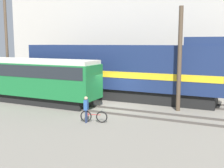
{
  "coord_description": "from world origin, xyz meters",
  "views": [
    {
      "loc": [
        8.71,
        -18.73,
        4.78
      ],
      "look_at": [
        0.0,
        -0.35,
        1.8
      ],
      "focal_mm": 45.0,
      "sensor_mm": 36.0,
      "label": 1
    }
  ],
  "objects_px": {
    "utility_pole_left": "(7,48)",
    "utility_pole_center": "(180,60)",
    "person": "(86,107)",
    "freight_locomotive": "(121,71)",
    "streetcar": "(32,78)",
    "bicycle": "(94,117)"
  },
  "relations": [
    {
      "from": "utility_pole_left",
      "to": "utility_pole_center",
      "type": "relative_size",
      "value": 1.2
    },
    {
      "from": "freight_locomotive",
      "to": "person",
      "type": "distance_m",
      "value": 7.89
    },
    {
      "from": "streetcar",
      "to": "utility_pole_left",
      "type": "xyz_separation_m",
      "value": [
        -4.87,
        2.26,
        2.34
      ]
    },
    {
      "from": "bicycle",
      "to": "utility_pole_left",
      "type": "distance_m",
      "value": 13.75
    },
    {
      "from": "person",
      "to": "utility_pole_left",
      "type": "distance_m",
      "value": 13.34
    },
    {
      "from": "utility_pole_center",
      "to": "person",
      "type": "bearing_deg",
      "value": -128.82
    },
    {
      "from": "freight_locomotive",
      "to": "streetcar",
      "type": "relative_size",
      "value": 1.51
    },
    {
      "from": "freight_locomotive",
      "to": "streetcar",
      "type": "bearing_deg",
      "value": -142.06
    },
    {
      "from": "freight_locomotive",
      "to": "person",
      "type": "height_order",
      "value": "freight_locomotive"
    },
    {
      "from": "streetcar",
      "to": "utility_pole_left",
      "type": "bearing_deg",
      "value": 155.06
    },
    {
      "from": "person",
      "to": "utility_pole_center",
      "type": "bearing_deg",
      "value": 51.18
    },
    {
      "from": "bicycle",
      "to": "utility_pole_left",
      "type": "height_order",
      "value": "utility_pole_left"
    },
    {
      "from": "freight_locomotive",
      "to": "bicycle",
      "type": "relative_size",
      "value": 10.43
    },
    {
      "from": "freight_locomotive",
      "to": "person",
      "type": "bearing_deg",
      "value": -82.33
    },
    {
      "from": "utility_pole_left",
      "to": "utility_pole_center",
      "type": "bearing_deg",
      "value": 0.0
    },
    {
      "from": "person",
      "to": "utility_pole_center",
      "type": "xyz_separation_m",
      "value": [
        4.36,
        5.42,
        2.67
      ]
    },
    {
      "from": "freight_locomotive",
      "to": "bicycle",
      "type": "xyz_separation_m",
      "value": [
        1.42,
        -7.43,
        -2.07
      ]
    },
    {
      "from": "utility_pole_center",
      "to": "freight_locomotive",
      "type": "bearing_deg",
      "value": 157.22
    },
    {
      "from": "freight_locomotive",
      "to": "utility_pole_left",
      "type": "distance_m",
      "value": 11.08
    },
    {
      "from": "person",
      "to": "utility_pole_center",
      "type": "height_order",
      "value": "utility_pole_center"
    },
    {
      "from": "utility_pole_left",
      "to": "utility_pole_center",
      "type": "height_order",
      "value": "utility_pole_left"
    },
    {
      "from": "person",
      "to": "utility_pole_left",
      "type": "height_order",
      "value": "utility_pole_left"
    }
  ]
}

